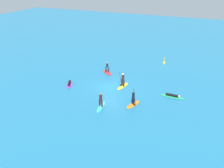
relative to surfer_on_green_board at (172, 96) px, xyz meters
name	(u,v)px	position (x,y,z in m)	size (l,w,h in m)	color
ground_plane	(112,88)	(-7.87, -0.44, -0.14)	(120.00, 120.00, 0.00)	#1E6B93
surfer_on_green_board	(172,96)	(0.00, 0.00, 0.00)	(3.03, 0.87, 0.40)	#23B266
surfer_on_orange_board	(133,102)	(-3.61, -3.93, 0.30)	(1.19, 2.53, 2.15)	orange
surfer_on_yellow_board	(123,83)	(-6.71, 0.46, 0.41)	(0.93, 2.78, 2.00)	yellow
surfer_on_red_board	(107,70)	(-10.80, 4.26, 0.26)	(2.36, 2.22, 1.67)	red
surfer_on_purple_board	(69,84)	(-13.46, -1.97, 0.02)	(1.83, 2.69, 0.43)	purple
surfer_on_teal_board	(101,103)	(-6.75, -5.90, 0.37)	(1.14, 2.96, 1.71)	#33C6CC
marker_buoy	(164,63)	(-4.18, 12.02, 0.03)	(0.43, 0.43, 1.16)	yellow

